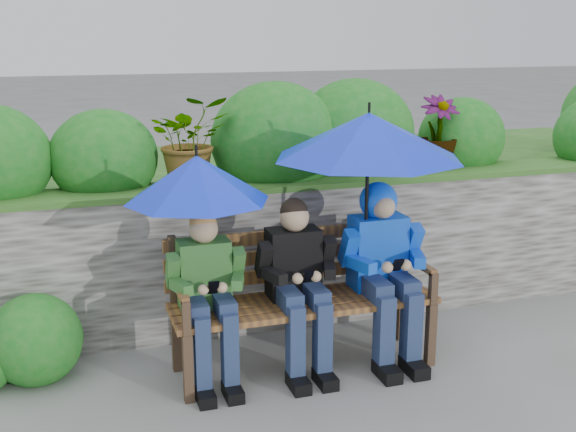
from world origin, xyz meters
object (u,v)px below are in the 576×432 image
object	(u,v)px
boy_left	(208,289)
boy_right	(383,258)
umbrella_right	(368,136)
park_bench	(301,289)
umbrella_left	(197,178)
boy_middle	(298,277)

from	to	relation	value
boy_left	boy_right	bearing A→B (deg)	0.20
boy_left	umbrella_right	bearing A→B (deg)	2.56
park_bench	umbrella_left	distance (m)	0.97
boy_middle	umbrella_right	bearing A→B (deg)	6.04
umbrella_left	umbrella_right	bearing A→B (deg)	-0.56
park_bench	umbrella_right	bearing A→B (deg)	-3.16
umbrella_right	boy_right	bearing A→B (deg)	-21.28
boy_left	umbrella_left	distance (m)	0.65
boy_left	boy_middle	world-z (taller)	boy_middle
park_bench	boy_left	bearing A→B (deg)	-173.46
boy_right	umbrella_left	size ratio (longest dim) A/B	1.34
park_bench	umbrella_left	size ratio (longest dim) A/B	1.95
boy_left	umbrella_right	size ratio (longest dim) A/B	0.89
boy_middle	boy_right	xyz separation A→B (m)	(0.56, 0.01, 0.07)
boy_middle	boy_left	bearing A→B (deg)	179.67
boy_left	umbrella_right	distance (m)	1.32
boy_left	umbrella_left	world-z (taller)	umbrella_left
boy_left	boy_middle	xyz separation A→B (m)	(0.55, -0.00, 0.01)
boy_right	umbrella_left	distance (m)	1.28
boy_middle	boy_right	world-z (taller)	boy_right
park_bench	umbrella_left	xyz separation A→B (m)	(-0.63, -0.01, 0.74)
boy_left	umbrella_left	size ratio (longest dim) A/B	1.24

